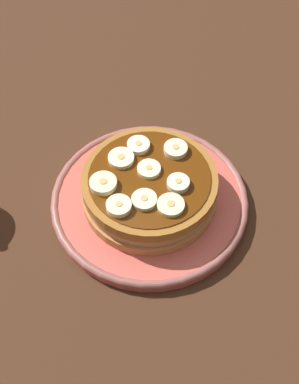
% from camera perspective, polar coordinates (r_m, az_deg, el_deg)
% --- Properties ---
extents(ground_plane, '(1.40, 1.40, 0.03)m').
position_cam_1_polar(ground_plane, '(0.78, 0.00, -1.99)').
color(ground_plane, '#422616').
extents(plate, '(0.27, 0.27, 0.02)m').
position_cam_1_polar(plate, '(0.76, 0.00, -0.92)').
color(plate, '#CC594C').
rests_on(plate, ground_plane).
extents(pancake_stack, '(0.18, 0.18, 0.05)m').
position_cam_1_polar(pancake_stack, '(0.74, -0.17, 0.42)').
color(pancake_stack, '#B97542').
rests_on(pancake_stack, plate).
extents(banana_slice_0, '(0.03, 0.03, 0.01)m').
position_cam_1_polar(banana_slice_0, '(0.72, -0.05, 2.31)').
color(banana_slice_0, '#EEF4C1').
rests_on(banana_slice_0, pancake_stack).
extents(banana_slice_1, '(0.03, 0.03, 0.01)m').
position_cam_1_polar(banana_slice_1, '(0.75, -1.13, 4.73)').
color(banana_slice_1, '#FDF3C6').
rests_on(banana_slice_1, pancake_stack).
extents(banana_slice_2, '(0.03, 0.03, 0.01)m').
position_cam_1_polar(banana_slice_2, '(0.69, 2.16, -1.36)').
color(banana_slice_2, '#EEEEB4').
rests_on(banana_slice_2, pancake_stack).
extents(banana_slice_3, '(0.03, 0.03, 0.01)m').
position_cam_1_polar(banana_slice_3, '(0.71, 2.92, 0.87)').
color(banana_slice_3, beige).
rests_on(banana_slice_3, pancake_stack).
extents(banana_slice_4, '(0.03, 0.03, 0.01)m').
position_cam_1_polar(banana_slice_4, '(0.74, 2.95, 4.18)').
color(banana_slice_4, beige).
rests_on(banana_slice_4, pancake_stack).
extents(banana_slice_5, '(0.03, 0.03, 0.01)m').
position_cam_1_polar(banana_slice_5, '(0.69, -3.30, -1.33)').
color(banana_slice_5, '#FAF3BC').
rests_on(banana_slice_5, pancake_stack).
extents(banana_slice_6, '(0.04, 0.04, 0.01)m').
position_cam_1_polar(banana_slice_6, '(0.71, -4.71, 0.85)').
color(banana_slice_6, beige).
rests_on(banana_slice_6, pancake_stack).
extents(banana_slice_7, '(0.03, 0.03, 0.01)m').
position_cam_1_polar(banana_slice_7, '(0.74, -3.01, 3.31)').
color(banana_slice_7, '#F1ECBC').
rests_on(banana_slice_7, pancake_stack).
extents(banana_slice_8, '(0.03, 0.03, 0.01)m').
position_cam_1_polar(banana_slice_8, '(0.69, -0.53, -0.82)').
color(banana_slice_8, '#ECF1BD').
rests_on(banana_slice_8, pancake_stack).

